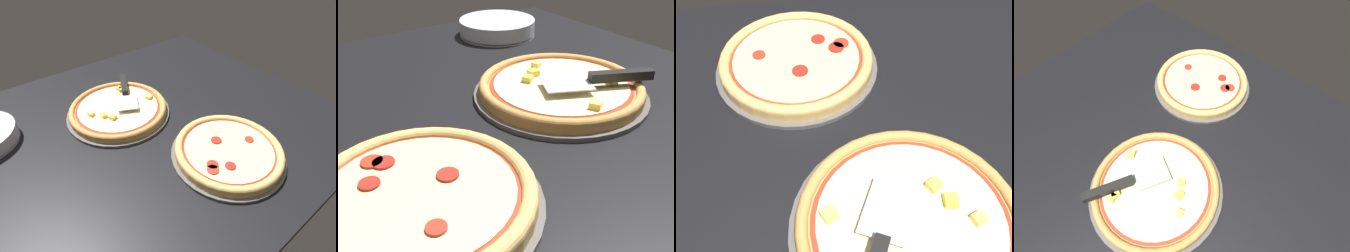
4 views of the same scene
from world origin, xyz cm
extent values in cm
cube|color=black|center=(0.00, 0.00, -1.80)|extent=(133.36, 111.01, 3.60)
cylinder|color=#565451|center=(3.17, -11.13, 0.50)|extent=(37.43, 37.43, 1.00)
cylinder|color=#C68E47|center=(3.17, -11.13, 1.87)|extent=(35.18, 35.18, 1.74)
torus|color=#C68E47|center=(3.17, -11.13, 2.74)|extent=(35.18, 35.18, 2.02)
cylinder|color=maroon|center=(3.17, -11.13, 2.81)|extent=(30.58, 30.58, 0.15)
cylinder|color=beige|center=(3.17, -11.13, 2.94)|extent=(28.85, 28.85, 0.40)
cube|color=#F9E05B|center=(13.12, -12.45, 3.78)|extent=(2.37, 2.31, 1.29)
cube|color=yellow|center=(9.91, -8.96, 3.78)|extent=(2.28, 2.44, 1.29)
cube|color=#F4D64C|center=(8.08, -5.91, 3.78)|extent=(2.78, 2.71, 1.29)
cube|color=#F9E05B|center=(-8.95, -8.78, 3.78)|extent=(3.01, 2.97, 1.29)
cylinder|color=#565451|center=(-11.88, 28.60, 0.50)|extent=(34.57, 34.57, 1.00)
cylinder|color=#DBAD60|center=(-11.88, 28.60, 2.01)|extent=(32.50, 32.50, 2.02)
torus|color=#DBAD60|center=(-11.88, 28.60, 3.02)|extent=(32.50, 32.50, 2.36)
cylinder|color=maroon|center=(-11.88, 28.60, 3.09)|extent=(28.25, 28.25, 0.15)
cylinder|color=beige|center=(-11.88, 28.60, 3.22)|extent=(26.65, 26.65, 0.40)
cylinder|color=maroon|center=(-3.18, 30.36, 3.62)|extent=(3.33, 3.33, 0.40)
cylinder|color=maroon|center=(-11.33, 23.97, 3.62)|extent=(3.28, 3.28, 0.40)
cylinder|color=maroon|center=(-6.78, 33.75, 3.62)|extent=(3.03, 3.03, 0.40)
cylinder|color=#AD2D1E|center=(-19.66, 30.04, 3.62)|extent=(2.76, 2.76, 0.40)
cylinder|color=#AD2D1E|center=(-1.94, 31.69, 3.62)|extent=(3.33, 3.33, 0.40)
cube|color=#B7B7BC|center=(0.30, -9.77, 4.54)|extent=(11.12, 12.18, 0.24)
camera|label=1|loc=(37.23, 61.35, 58.72)|focal=28.00mm
camera|label=2|loc=(-52.28, 43.20, 38.12)|focal=42.00mm
camera|label=3|loc=(-10.41, -36.56, 57.47)|focal=42.00mm
camera|label=4|loc=(26.13, -26.67, 71.65)|focal=28.00mm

